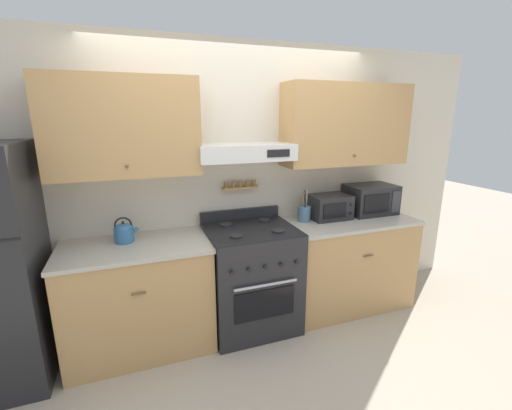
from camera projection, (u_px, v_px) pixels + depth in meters
The scene contains 9 objects.
ground_plane at pixel (264, 344), 2.95m from camera, with size 16.00×16.00×0.00m, color #B2A38E.
wall_back at pixel (243, 164), 3.15m from camera, with size 5.20×0.46×2.55m.
counter_left at pixel (140, 297), 2.82m from camera, with size 1.16×0.67×0.92m.
counter_right at pixel (346, 262), 3.48m from camera, with size 1.28×0.67×0.92m.
stove_range at pixel (251, 277), 3.11m from camera, with size 0.77×0.71×1.04m.
tea_kettle at pixel (124, 232), 2.74m from camera, with size 0.20×0.15×0.21m.
microwave at pixel (370, 199), 3.54m from camera, with size 0.49×0.35×0.30m.
utensil_crock at pixel (304, 213), 3.28m from camera, with size 0.12×0.12×0.30m.
toaster_oven at pixel (330, 207), 3.36m from camera, with size 0.38×0.29×0.24m.
Camera 1 is at (-0.94, -2.37, 1.90)m, focal length 24.00 mm.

